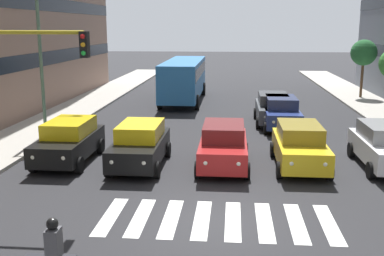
% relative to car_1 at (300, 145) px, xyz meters
% --- Properties ---
extents(ground_plane, '(180.00, 180.00, 0.00)m').
position_rel_car_1_xyz_m(ground_plane, '(3.04, 5.44, -0.89)').
color(ground_plane, '#262628').
extents(crosswalk_markings, '(6.75, 2.80, 0.01)m').
position_rel_car_1_xyz_m(crosswalk_markings, '(3.04, 5.44, -0.88)').
color(crosswalk_markings, silver).
rests_on(crosswalk_markings, ground_plane).
extents(car_1, '(2.02, 4.44, 1.72)m').
position_rel_car_1_xyz_m(car_1, '(0.00, 0.00, 0.00)').
color(car_1, gold).
rests_on(car_1, ground_plane).
extents(car_2, '(2.02, 4.44, 1.72)m').
position_rel_car_1_xyz_m(car_2, '(2.99, 0.21, 0.00)').
color(car_2, maroon).
rests_on(car_2, ground_plane).
extents(car_3, '(2.02, 4.44, 1.72)m').
position_rel_car_1_xyz_m(car_3, '(6.29, 0.39, 0.00)').
color(car_3, black).
rests_on(car_3, ground_plane).
extents(car_4, '(2.02, 4.44, 1.72)m').
position_rel_car_1_xyz_m(car_4, '(9.32, 0.06, 0.00)').
color(car_4, black).
rests_on(car_4, ground_plane).
extents(car_row2_0, '(2.02, 4.44, 1.72)m').
position_rel_car_1_xyz_m(car_row2_0, '(0.36, -8.46, 0.00)').
color(car_row2_0, '#474C51').
rests_on(car_row2_0, ground_plane).
extents(car_row2_1, '(2.02, 4.44, 1.72)m').
position_rel_car_1_xyz_m(car_row2_1, '(0.02, -7.16, 0.00)').
color(car_row2_1, navy).
rests_on(car_row2_1, ground_plane).
extents(bus_behind_traffic, '(2.78, 10.50, 3.00)m').
position_rel_car_1_xyz_m(bus_behind_traffic, '(6.29, -16.23, 0.97)').
color(bus_behind_traffic, '#286BAD').
rests_on(bus_behind_traffic, ground_plane).
extents(street_lamp_right, '(2.82, 0.28, 6.89)m').
position_rel_car_1_xyz_m(street_lamp_right, '(11.51, -3.93, 3.49)').
color(street_lamp_right, '#4C6B56').
rests_on(street_lamp_right, sidewalk_right).
extents(street_tree_3, '(1.95, 1.95, 4.35)m').
position_rel_car_1_xyz_m(street_tree_3, '(-7.11, -18.29, 2.61)').
color(street_tree_3, '#513823').
rests_on(street_tree_3, sidewalk_left).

